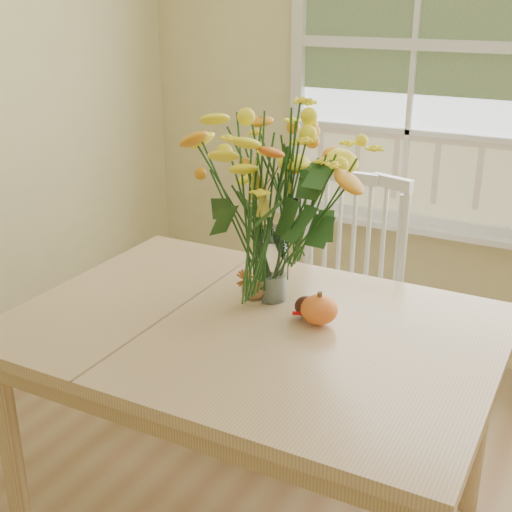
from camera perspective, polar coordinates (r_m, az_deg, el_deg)
The scene contains 6 objects.
dining_table at distance 2.21m, azimuth -0.25°, elevation -7.72°, with size 1.50×1.08×0.80m.
windsor_chair at distance 2.98m, azimuth 7.24°, elevation -2.64°, with size 0.49×0.47×1.04m.
flower_vase at distance 2.21m, azimuth 1.33°, elevation 5.17°, with size 0.51×0.51×0.61m.
pumpkin at distance 2.15m, azimuth 5.29°, elevation -4.58°, with size 0.12×0.12×0.09m, color #E8591B.
turkey_figurine at distance 2.29m, azimuth -0.23°, elevation -2.90°, with size 0.09×0.08×0.10m.
dark_gourd at distance 2.20m, azimuth 4.19°, elevation -4.29°, with size 0.13×0.08×0.07m.
Camera 1 is at (0.34, -1.00, 1.79)m, focal length 48.00 mm.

